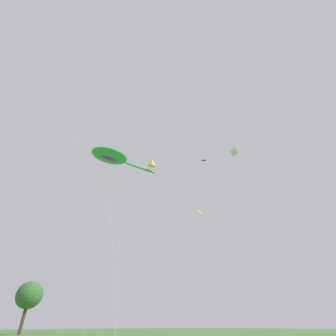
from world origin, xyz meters
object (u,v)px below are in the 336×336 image
object	(u,v)px
big_show_kite	(111,157)
small_kite_bird_shape	(78,163)
small_kite_streamer_purple	(200,218)
small_kite_tiny_distant	(152,163)
tree_pine_center	(29,295)
small_kite_delta_white	(204,166)
small_kite_box_yellow	(235,163)

from	to	relation	value
big_show_kite	small_kite_bird_shape	distance (m)	6.22
small_kite_streamer_purple	small_kite_bird_shape	world-z (taller)	small_kite_bird_shape
big_show_kite	small_kite_streamer_purple	bearing A→B (deg)	-164.11
small_kite_tiny_distant	tree_pine_center	size ratio (longest dim) A/B	1.64
small_kite_bird_shape	small_kite_tiny_distant	world-z (taller)	small_kite_bird_shape
small_kite_bird_shape	small_kite_delta_white	xyz separation A→B (m)	(15.50, -5.32, 3.20)
small_kite_streamer_purple	small_kite_tiny_distant	distance (m)	12.06
big_show_kite	small_kite_delta_white	xyz separation A→B (m)	(14.18, 0.52, 4.87)
small_kite_streamer_purple	small_kite_delta_white	bearing A→B (deg)	-43.52
small_kite_bird_shape	small_kite_tiny_distant	distance (m)	8.79
small_kite_bird_shape	tree_pine_center	world-z (taller)	small_kite_bird_shape
small_kite_box_yellow	small_kite_tiny_distant	distance (m)	10.86
tree_pine_center	small_kite_streamer_purple	bearing A→B (deg)	-79.68
small_kite_delta_white	small_kite_tiny_distant	xyz separation A→B (m)	(-9.78, -1.28, -4.17)
small_kite_tiny_distant	big_show_kite	bearing A→B (deg)	-149.60
small_kite_streamer_purple	small_kite_bird_shape	distance (m)	17.36
small_kite_streamer_purple	tree_pine_center	world-z (taller)	small_kite_streamer_purple
small_kite_streamer_purple	small_kite_delta_white	distance (m)	7.15
small_kite_delta_white	small_kite_box_yellow	bearing A→B (deg)	-46.16
big_show_kite	small_kite_delta_white	size ratio (longest dim) A/B	0.74
small_kite_box_yellow	tree_pine_center	world-z (taller)	small_kite_box_yellow
small_kite_streamer_purple	small_kite_tiny_distant	bearing A→B (deg)	-87.37
tree_pine_center	small_kite_bird_shape	bearing A→B (deg)	-100.77
big_show_kite	small_kite_tiny_distant	size ratio (longest dim) A/B	0.95
small_kite_delta_white	small_kite_tiny_distant	world-z (taller)	small_kite_delta_white
small_kite_streamer_purple	small_kite_bird_shape	bearing A→B (deg)	-115.91
small_kite_streamer_purple	tree_pine_center	bearing A→B (deg)	173.04
big_show_kite	small_kite_bird_shape	size ratio (longest dim) A/B	0.78
small_kite_bird_shape	small_kite_delta_white	bearing A→B (deg)	47.89
small_kite_bird_shape	small_kite_box_yellow	distance (m)	18.79
small_kite_delta_white	small_kite_tiny_distant	distance (m)	10.70
small_kite_delta_white	tree_pine_center	distance (m)	51.57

